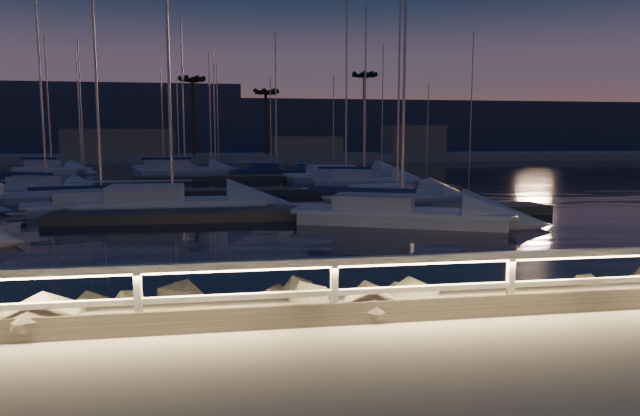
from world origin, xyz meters
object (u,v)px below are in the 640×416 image
Objects in this scene: sailboat_h at (394,197)px; sailboat_j at (44,188)px; sailboat_c at (167,203)px; sailboat_i at (50,169)px; sailboat_f at (98,204)px; sailboat_d at (396,213)px; sailboat_m at (162,166)px; sailboat_l at (343,175)px; sailboat_n at (182,170)px; sailboat_g at (362,180)px; sailboat_k at (274,171)px; guard_rail at (450,271)px.

sailboat_h reaches higher than sailboat_j.
sailboat_c is 33.27m from sailboat_i.
sailboat_h is (14.56, 0.86, -0.00)m from sailboat_f.
sailboat_h is 21.14m from sailboat_j.
sailboat_f is (-12.80, 5.35, -0.03)m from sailboat_d.
sailboat_d is 42.22m from sailboat_i.
sailboat_f reaches higher than sailboat_m.
sailboat_m is (-0.70, 34.25, -0.00)m from sailboat_f.
sailboat_l is 16.52m from sailboat_n.
sailboat_g is at bearing 45.53° from sailboat_c.
sailboat_k is at bearing 8.37° from sailboat_i.
sailboat_m is at bearing 99.94° from sailboat_n.
guard_rail is 3.33× the size of sailboat_h.
sailboat_k reaches higher than sailboat_g.
sailboat_d is at bearing -39.53° from sailboat_f.
sailboat_h is at bearing -64.18° from sailboat_k.
sailboat_c is 25.96m from sailboat_k.
sailboat_n is at bearing 131.84° from sailboat_d.
sailboat_c is 1.19× the size of sailboat_h.
sailboat_d is 1.22× the size of sailboat_j.
sailboat_f is at bearing -137.75° from sailboat_l.
sailboat_h reaches higher than sailboat_m.
sailboat_l is at bearing -46.21° from sailboat_n.
sailboat_l is at bearing -42.71° from sailboat_k.
sailboat_k is 0.78× the size of sailboat_l.
sailboat_d is 29.94m from sailboat_k.
sailboat_j is 21.81m from sailboat_k.
sailboat_m is (-3.90, 34.73, -0.07)m from sailboat_c.
guard_rail is at bearing -89.66° from sailboat_n.
sailboat_j is at bearing -151.32° from sailboat_g.
sailboat_j is (-20.67, -3.80, 0.01)m from sailboat_g.
sailboat_h reaches higher than sailboat_k.
sailboat_c reaches higher than sailboat_i.
sailboat_m is at bearing 100.88° from guard_rail.
sailboat_l is (2.29, 22.07, 0.03)m from sailboat_d.
sailboat_j is at bearing -52.35° from sailboat_i.
sailboat_j is (5.60, -20.88, -0.04)m from sailboat_i.
sailboat_h is at bearing -97.60° from sailboat_l.
sailboat_h is 36.71m from sailboat_m.
sailboat_g is at bearing -49.80° from sailboat_k.
sailboat_g reaches higher than sailboat_j.
sailboat_c is at bearing 108.85° from guard_rail.
sailboat_i is at bearing 146.69° from sailboat_d.
sailboat_i is 10.83m from sailboat_m.
sailboat_i is (-20.13, 48.88, -0.91)m from guard_rail.
guard_rail is 2.80× the size of sailboat_c.
sailboat_c is 1.05× the size of sailboat_d.
guard_rail is 3.03× the size of sailboat_n.
sailboat_d is 1.16× the size of sailboat_g.
sailboat_f is at bearing -179.61° from sailboat_d.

